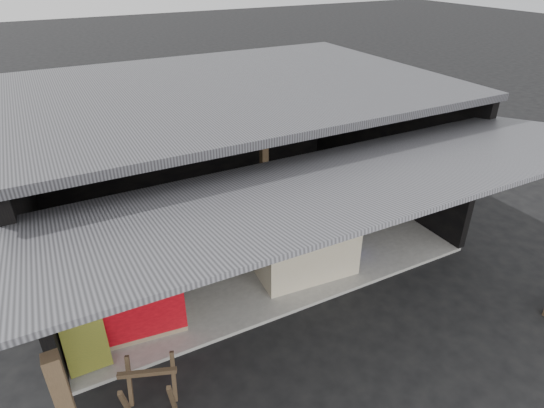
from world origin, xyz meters
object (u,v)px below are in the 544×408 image
banana_table (304,247)px  sawhorse (149,385)px  white_crate (274,219)px  water_barrel (353,240)px  plastic_chair (331,189)px  neighbor_stall (126,303)px

banana_table → sawhorse: 3.41m
banana_table → sawhorse: size_ratio=2.38×
white_crate → water_barrel: white_crate is taller
white_crate → sawhorse: size_ratio=1.27×
sawhorse → plastic_chair: bearing=53.5°
white_crate → neighbor_stall: 3.18m
neighbor_stall → water_barrel: bearing=7.6°
neighbor_stall → white_crate: bearing=26.0°
white_crate → plastic_chair: (1.66, 0.54, -0.00)m
sawhorse → neighbor_stall: bearing=108.4°
banana_table → water_barrel: size_ratio=3.90×
sawhorse → water_barrel: sawhorse is taller
plastic_chair → water_barrel: bearing=-86.6°
banana_table → neighbor_stall: bearing=-174.8°
sawhorse → water_barrel: bearing=40.8°
sawhorse → plastic_chair: 5.61m
neighbor_stall → water_barrel: neighbor_stall is taller
water_barrel → banana_table: bearing=-176.6°
white_crate → sawhorse: bearing=-146.5°
neighbor_stall → sawhorse: neighbor_stall is taller
water_barrel → neighbor_stall: bearing=-178.5°
banana_table → sawhorse: (-3.07, -1.48, -0.12)m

